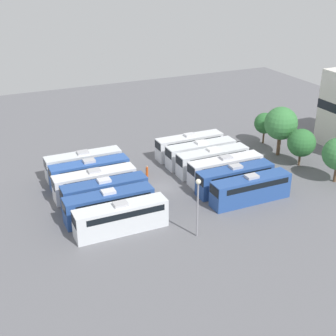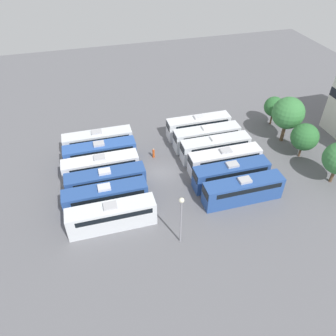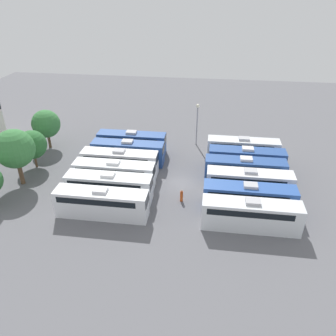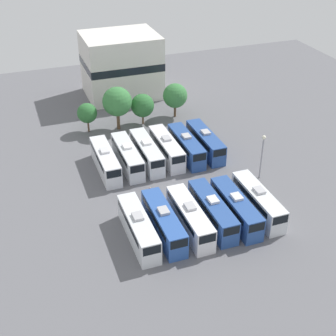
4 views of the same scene
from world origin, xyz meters
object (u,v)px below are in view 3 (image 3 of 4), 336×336
bus_1 (249,197)px  light_pole (197,117)px  bus_3 (245,170)px  bus_4 (246,159)px  tree_2 (32,145)px  bus_6 (101,202)px  bus_0 (251,214)px  worker_person (181,196)px  bus_8 (114,173)px  bus_7 (109,186)px  tree_3 (46,124)px  tree_1 (15,149)px  bus_11 (132,142)px  bus_10 (128,152)px  bus_9 (120,162)px  bus_5 (243,149)px  bus_2 (249,183)px

bus_1 → light_pole: bearing=22.2°
bus_3 → light_pole: light_pole is taller
bus_4 → tree_2: tree_2 is taller
bus_6 → tree_2: 16.92m
bus_0 → worker_person: 9.11m
bus_6 → bus_8: size_ratio=1.00×
bus_7 → worker_person: bus_7 is taller
bus_0 → tree_3: (16.61, 31.36, 2.34)m
worker_person → tree_3: bearing=61.8°
bus_8 → tree_3: size_ratio=1.67×
bus_0 → bus_3: bearing=0.1°
bus_0 → tree_1: 30.69m
light_pole → bus_6: bearing=155.2°
bus_0 → bus_11: same height
bus_10 → tree_1: tree_1 is taller
bus_8 → bus_10: size_ratio=1.00×
bus_1 → bus_4: same height
tree_2 → bus_9: bearing=-90.4°
bus_3 → bus_8: bearing=100.9°
bus_11 → bus_1: bearing=-127.5°
bus_7 → bus_0: bearing=-101.3°
bus_0 → light_pole: (21.02, 7.22, 3.05)m
bus_11 → bus_6: bearing=-178.8°
tree_1 → tree_2: tree_1 is taller
bus_3 → bus_11: (6.64, 17.31, 0.00)m
bus_5 → bus_7: (-13.08, 17.27, 0.00)m
bus_4 → bus_10: bearing=89.8°
light_pole → bus_4: bearing=-136.1°
bus_6 → bus_10: bearing=0.5°
bus_5 → tree_1: size_ratio=1.38×
bus_11 → tree_2: bearing=116.5°
bus_4 → bus_8: same height
bus_0 → bus_6: bearing=90.2°
bus_0 → bus_3: 9.94m
bus_6 → bus_9: size_ratio=1.00×
bus_8 → bus_1: bearing=-100.9°
bus_5 → worker_person: bus_5 is taller
bus_0 → bus_9: same height
bus_3 → bus_9: bearing=90.0°
bus_2 → bus_11: size_ratio=1.00×
bus_2 → bus_4: same height
bus_3 → bus_6: 19.71m
bus_1 → bus_9: (6.68, 17.54, 0.00)m
bus_4 → bus_6: (-13.16, 17.41, 0.00)m
bus_5 → worker_person: size_ratio=6.53×
bus_2 → bus_5: size_ratio=1.00×
bus_10 → tree_3: bearing=76.4°
bus_1 → bus_6: bearing=101.1°
bus_7 → bus_9: same height
bus_1 → bus_7: 17.17m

